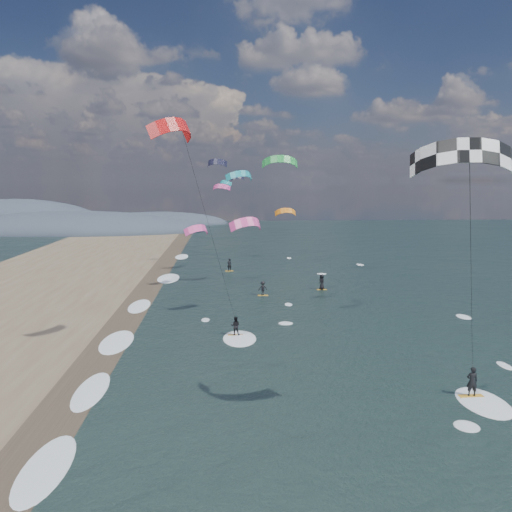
{
  "coord_description": "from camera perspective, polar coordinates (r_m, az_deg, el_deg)",
  "views": [
    {
      "loc": [
        -3.23,
        -22.28,
        12.21
      ],
      "look_at": [
        -1.0,
        12.0,
        7.0
      ],
      "focal_mm": 35.0,
      "sensor_mm": 36.0,
      "label": 1
    }
  ],
  "objects": [
    {
      "name": "kitesurfer_near_a",
      "position": [
        23.77,
        23.47,
        4.65
      ],
      "size": [
        7.87,
        8.77,
        14.48
      ],
      "color": "gold",
      "rests_on": "ground"
    },
    {
      "name": "wet_sand_strip",
      "position": [
        35.61,
        -18.14,
        -11.87
      ],
      "size": [
        3.0,
        240.0,
        0.0
      ],
      "primitive_type": "cube",
      "color": "#382D23",
      "rests_on": "ground"
    },
    {
      "name": "coastal_hills",
      "position": [
        137.18,
        -21.39,
        2.92
      ],
      "size": [
        80.0,
        41.0,
        15.0
      ],
      "color": "#3D4756",
      "rests_on": "ground"
    },
    {
      "name": "shoreline_surf",
      "position": [
        39.72,
        -14.73,
        -9.57
      ],
      "size": [
        2.4,
        79.4,
        0.11
      ],
      "color": "white",
      "rests_on": "ground"
    },
    {
      "name": "kitesurfer_near_b",
      "position": [
        34.21,
        -6.12,
        5.77
      ],
      "size": [
        6.71,
        9.07,
        16.55
      ],
      "color": "gold",
      "rests_on": "ground"
    },
    {
      "name": "ground",
      "position": [
        25.61,
        4.23,
        -19.88
      ],
      "size": [
        260.0,
        260.0,
        0.0
      ],
      "primitive_type": "plane",
      "color": "black",
      "rests_on": "ground"
    },
    {
      "name": "far_kitesurfers",
      "position": [
        57.62,
        2.39,
        -2.76
      ],
      "size": [
        11.39,
        15.52,
        1.77
      ],
      "color": "gold",
      "rests_on": "ground"
    },
    {
      "name": "bg_kite_field",
      "position": [
        73.63,
        -1.64,
        8.12
      ],
      "size": [
        15.49,
        72.1,
        9.03
      ],
      "color": "black",
      "rests_on": "ground"
    }
  ]
}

